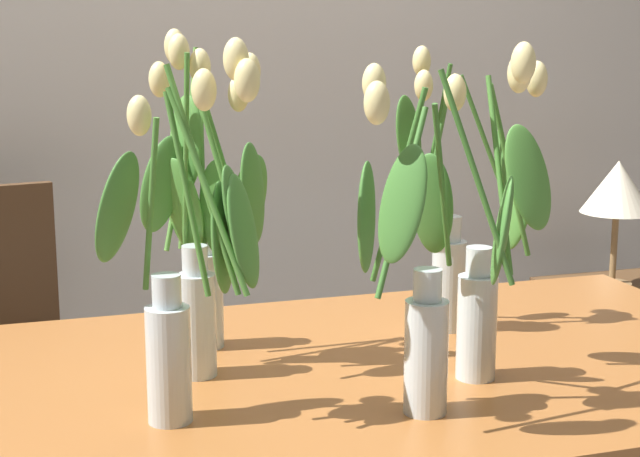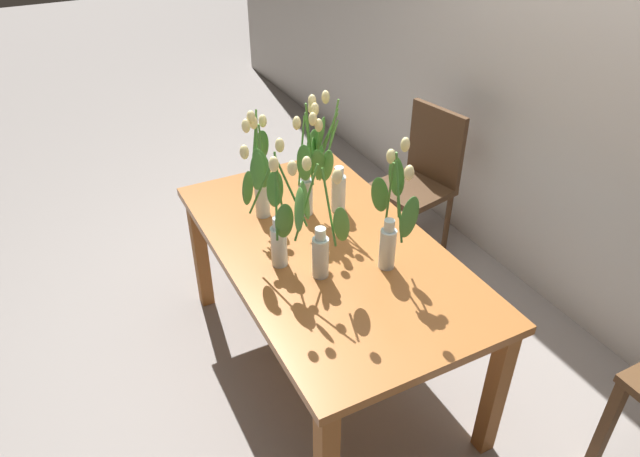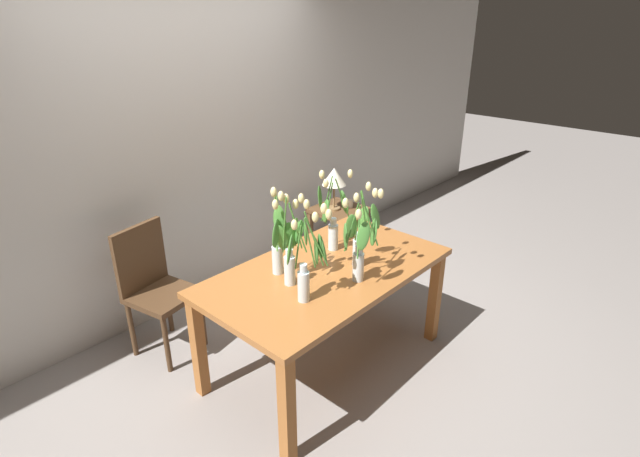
# 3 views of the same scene
# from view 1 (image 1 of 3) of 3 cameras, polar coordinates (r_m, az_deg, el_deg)

# --- Properties ---
(room_wall_rear) EXTENTS (9.00, 0.10, 2.70)m
(room_wall_rear) POSITION_cam_1_polar(r_m,az_deg,el_deg) (3.02, -6.91, 11.85)
(room_wall_rear) COLOR beige
(room_wall_rear) RESTS_ON ground
(dining_table) EXTENTS (1.60, 0.90, 0.74)m
(dining_table) POSITION_cam_1_polar(r_m,az_deg,el_deg) (1.77, 2.34, -10.84)
(dining_table) COLOR #A3602D
(dining_table) RESTS_ON ground
(tulip_vase_0) EXTENTS (0.27, 0.18, 0.58)m
(tulip_vase_0) POSITION_cam_1_polar(r_m,az_deg,el_deg) (1.44, -7.90, -2.95)
(tulip_vase_0) COLOR silver
(tulip_vase_0) RESTS_ON dining_table
(tulip_vase_1) EXTENTS (0.22, 0.18, 0.59)m
(tulip_vase_1) POSITION_cam_1_polar(r_m,az_deg,el_deg) (1.75, -6.80, -0.25)
(tulip_vase_1) COLOR silver
(tulip_vase_1) RESTS_ON dining_table
(tulip_vase_2) EXTENTS (0.28, 0.26, 0.57)m
(tulip_vase_2) POSITION_cam_1_polar(r_m,az_deg,el_deg) (1.48, 6.34, -2.49)
(tulip_vase_2) COLOR silver
(tulip_vase_2) RESTS_ON dining_table
(tulip_vase_3) EXTENTS (0.26, 0.14, 0.56)m
(tulip_vase_3) POSITION_cam_1_polar(r_m,az_deg,el_deg) (1.92, 7.55, 0.28)
(tulip_vase_3) COLOR silver
(tulip_vase_3) RESTS_ON dining_table
(tulip_vase_4) EXTENTS (0.23, 0.17, 0.58)m
(tulip_vase_4) POSITION_cam_1_polar(r_m,az_deg,el_deg) (1.65, -6.70, -1.59)
(tulip_vase_4) COLOR silver
(tulip_vase_4) RESTS_ON dining_table
(tulip_vase_5) EXTENTS (0.15, 0.23, 0.55)m
(tulip_vase_5) POSITION_cam_1_polar(r_m,az_deg,el_deg) (1.65, 10.11, -2.65)
(tulip_vase_5) COLOR silver
(tulip_vase_5) RESTS_ON dining_table
(side_table) EXTENTS (0.44, 0.44, 0.55)m
(side_table) POSITION_cam_1_polar(r_m,az_deg,el_deg) (3.17, 17.63, -5.45)
(side_table) COLOR brown
(side_table) RESTS_ON ground
(table_lamp) EXTENTS (0.22, 0.22, 0.40)m
(table_lamp) POSITION_cam_1_polar(r_m,az_deg,el_deg) (3.07, 17.15, 2.16)
(table_lamp) COLOR olive
(table_lamp) RESTS_ON side_table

